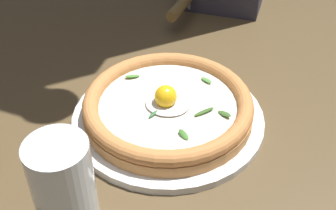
{
  "coord_description": "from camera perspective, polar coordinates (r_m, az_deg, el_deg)",
  "views": [
    {
      "loc": [
        -0.1,
        0.48,
        0.45
      ],
      "look_at": [
        -0.03,
        -0.03,
        0.03
      ],
      "focal_mm": 47.84,
      "sensor_mm": 36.0,
      "label": 1
    }
  ],
  "objects": [
    {
      "name": "pizza_cutter",
      "position": [
        0.94,
        2.13,
        13.04
      ],
      "size": [
        0.05,
        0.16,
        0.08
      ],
      "color": "silver",
      "rests_on": "ground"
    },
    {
      "name": "pizza_plate",
      "position": [
        0.68,
        -0.0,
        -1.69
      ],
      "size": [
        0.29,
        0.29,
        0.01
      ],
      "primitive_type": "cylinder",
      "color": "white",
      "rests_on": "ground"
    },
    {
      "name": "ground_plane",
      "position": [
        0.68,
        -3.09,
        -4.48
      ],
      "size": [
        2.4,
        2.4,
        0.03
      ],
      "primitive_type": "cube",
      "color": "brown",
      "rests_on": "ground"
    },
    {
      "name": "drinking_glass",
      "position": [
        0.53,
        -12.95,
        -11.04
      ],
      "size": [
        0.07,
        0.07,
        0.13
      ],
      "color": "silver",
      "rests_on": "ground"
    },
    {
      "name": "pizza",
      "position": [
        0.67,
        -0.0,
        -0.12
      ],
      "size": [
        0.25,
        0.25,
        0.05
      ],
      "color": "#C88547",
      "rests_on": "pizza_plate"
    }
  ]
}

